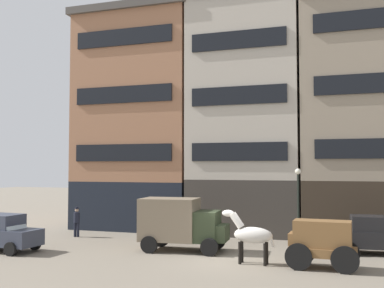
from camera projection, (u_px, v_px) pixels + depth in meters
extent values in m
plane|color=slate|center=(229.00, 261.00, 20.43)|extent=(120.00, 120.00, 0.00)
cube|color=black|center=(142.00, 203.00, 32.33)|extent=(8.08, 6.25, 3.22)
cube|color=#9E6B4C|center=(143.00, 101.00, 32.69)|extent=(8.08, 6.25, 11.39)
cube|color=#47423D|center=(143.00, 20.00, 32.99)|extent=(8.58, 6.75, 0.50)
cube|color=black|center=(122.00, 153.00, 29.48)|extent=(6.79, 0.12, 1.10)
cube|color=black|center=(123.00, 94.00, 29.67)|extent=(6.79, 0.12, 1.10)
cube|color=black|center=(123.00, 37.00, 29.86)|extent=(6.79, 0.12, 1.10)
cube|color=#38332D|center=(249.00, 205.00, 29.98)|extent=(6.89, 6.25, 3.42)
cube|color=#B7AD9E|center=(248.00, 77.00, 30.41)|extent=(6.89, 6.25, 13.51)
cube|color=black|center=(238.00, 152.00, 27.13)|extent=(5.79, 0.12, 1.10)
cube|color=black|center=(238.00, 95.00, 27.30)|extent=(5.79, 0.12, 1.10)
cube|color=black|center=(238.00, 40.00, 27.47)|extent=(5.79, 0.12, 1.10)
cube|color=brown|center=(323.00, 252.00, 18.85)|extent=(2.76, 1.43, 0.36)
cube|color=brown|center=(322.00, 234.00, 18.89)|extent=(2.35, 1.22, 1.10)
cube|color=brown|center=(294.00, 238.00, 19.28)|extent=(0.45, 1.06, 0.50)
cylinder|color=black|center=(298.00, 257.00, 18.50)|extent=(1.10, 0.13, 1.10)
cylinder|color=black|center=(303.00, 251.00, 19.82)|extent=(1.10, 0.13, 1.10)
cylinder|color=black|center=(345.00, 260.00, 17.86)|extent=(1.10, 0.13, 1.10)
cylinder|color=black|center=(346.00, 254.00, 19.19)|extent=(1.10, 0.13, 1.10)
ellipsoid|color=beige|center=(253.00, 235.00, 19.77)|extent=(1.73, 0.68, 0.70)
cylinder|color=beige|center=(237.00, 220.00, 20.05)|extent=(0.68, 0.35, 0.76)
ellipsoid|color=beige|center=(228.00, 213.00, 20.21)|extent=(0.57, 0.27, 0.30)
cylinder|color=beige|center=(272.00, 240.00, 19.47)|extent=(0.27, 0.11, 0.65)
cylinder|color=black|center=(240.00, 253.00, 19.75)|extent=(0.14, 0.14, 0.95)
cylinder|color=black|center=(242.00, 252.00, 20.09)|extent=(0.14, 0.14, 0.95)
cylinder|color=black|center=(265.00, 255.00, 19.37)|extent=(0.14, 0.14, 0.95)
cylinder|color=black|center=(267.00, 253.00, 19.70)|extent=(0.14, 0.14, 0.95)
cube|color=#2D3823|center=(204.00, 226.00, 22.54)|extent=(1.50, 1.78, 1.50)
cube|color=#2D3823|center=(218.00, 233.00, 22.35)|extent=(0.99, 1.50, 0.80)
cube|color=#756651|center=(170.00, 219.00, 23.00)|extent=(2.91, 2.07, 2.10)
cube|color=silver|center=(213.00, 221.00, 22.44)|extent=(0.28, 1.37, 0.64)
cylinder|color=black|center=(217.00, 241.00, 23.31)|extent=(0.85, 0.27, 0.84)
cylinder|color=black|center=(209.00, 247.00, 21.47)|extent=(0.85, 0.27, 0.84)
cylinder|color=black|center=(161.00, 239.00, 24.05)|extent=(0.85, 0.27, 0.84)
cylinder|color=black|center=(149.00, 245.00, 22.21)|extent=(0.85, 0.27, 0.84)
cube|color=#333847|center=(4.00, 237.00, 22.74)|extent=(3.81, 1.86, 0.80)
cube|color=#333847|center=(2.00, 221.00, 22.84)|extent=(1.90, 1.57, 0.70)
cube|color=silver|center=(16.00, 225.00, 22.51)|extent=(0.43, 1.33, 0.56)
cylinder|color=black|center=(35.00, 244.00, 23.05)|extent=(0.67, 0.23, 0.66)
cylinder|color=black|center=(10.00, 249.00, 21.50)|extent=(0.67, 0.23, 0.66)
cube|color=black|center=(374.00, 239.00, 21.99)|extent=(3.80, 1.85, 0.80)
cube|color=black|center=(371.00, 223.00, 22.07)|extent=(1.90, 1.56, 0.70)
cylinder|color=black|center=(347.00, 243.00, 23.08)|extent=(0.67, 0.23, 0.66)
cylinder|color=black|center=(350.00, 249.00, 21.45)|extent=(0.67, 0.23, 0.66)
cylinder|color=black|center=(75.00, 230.00, 27.43)|extent=(0.16, 0.16, 0.85)
cylinder|color=black|center=(78.00, 230.00, 27.37)|extent=(0.16, 0.16, 0.85)
cylinder|color=black|center=(77.00, 217.00, 27.44)|extent=(0.37, 0.37, 0.62)
sphere|color=tan|center=(77.00, 210.00, 27.46)|extent=(0.22, 0.22, 0.22)
cylinder|color=black|center=(77.00, 208.00, 27.46)|extent=(0.28, 0.28, 0.02)
cylinder|color=black|center=(77.00, 208.00, 27.47)|extent=(0.18, 0.18, 0.09)
cylinder|color=black|center=(298.00, 210.00, 24.25)|extent=(0.12, 0.12, 3.80)
sphere|color=silver|center=(298.00, 171.00, 24.35)|extent=(0.32, 0.32, 0.32)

